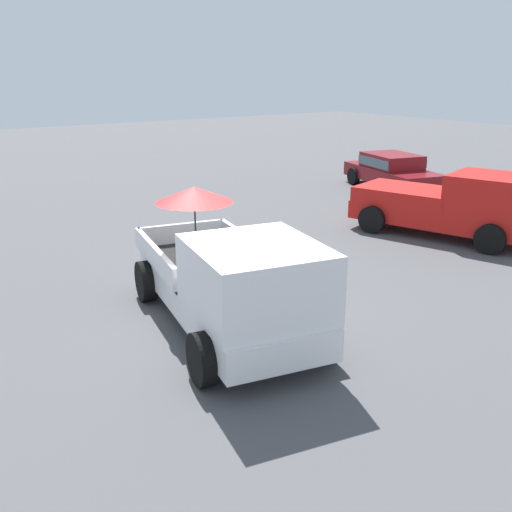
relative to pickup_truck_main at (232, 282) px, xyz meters
name	(u,v)px	position (x,y,z in m)	size (l,w,h in m)	color
ground_plane	(224,325)	(-0.43, 0.10, -0.99)	(80.00, 80.00, 0.00)	#4C4C4F
pickup_truck_main	(232,282)	(0.00, 0.00, 0.00)	(5.32, 3.05, 2.38)	black
pickup_truck_red	(450,205)	(-1.84, 8.21, -0.11)	(5.12, 3.24, 1.80)	black
parked_sedan_near	(392,170)	(-7.26, 11.90, -0.25)	(4.60, 2.74, 1.33)	black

